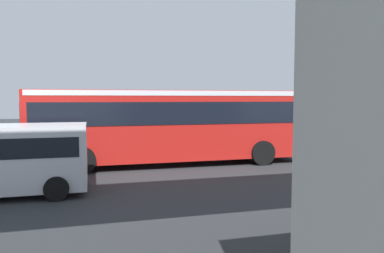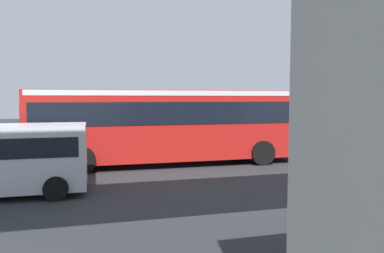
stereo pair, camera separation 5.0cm
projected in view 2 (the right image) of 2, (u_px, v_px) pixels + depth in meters
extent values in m
plane|color=#2D3033|center=(200.00, 160.00, 17.06)|extent=(80.00, 80.00, 0.00)
cube|color=red|center=(171.00, 124.00, 15.97)|extent=(11.50, 2.55, 2.86)
cube|color=black|center=(171.00, 112.00, 15.93)|extent=(11.04, 2.59, 0.90)
cube|color=white|center=(171.00, 93.00, 15.87)|extent=(11.27, 2.58, 0.20)
cube|color=black|center=(26.00, 118.00, 14.45)|extent=(0.04, 2.24, 1.20)
cylinder|color=black|center=(82.00, 160.00, 13.88)|extent=(1.04, 0.30, 1.04)
cylinder|color=black|center=(83.00, 151.00, 16.33)|extent=(1.04, 0.30, 1.04)
cylinder|color=black|center=(263.00, 153.00, 15.79)|extent=(1.04, 0.30, 1.04)
cylinder|color=black|center=(240.00, 146.00, 18.24)|extent=(1.04, 0.30, 1.04)
cube|color=silver|center=(0.00, 158.00, 10.75)|extent=(4.80, 1.95, 1.86)
cube|color=black|center=(0.00, 145.00, 10.73)|extent=(4.42, 1.98, 0.56)
cylinder|color=black|center=(56.00, 189.00, 10.29)|extent=(0.68, 0.22, 0.68)
cylinder|color=black|center=(61.00, 175.00, 12.16)|extent=(0.68, 0.22, 0.68)
cylinder|color=#2D2D38|center=(240.00, 143.00, 20.00)|extent=(0.32, 0.32, 0.85)
cylinder|color=navy|center=(240.00, 129.00, 19.94)|extent=(0.38, 0.38, 0.70)
sphere|color=tan|center=(241.00, 120.00, 19.90)|extent=(0.22, 0.22, 0.22)
cylinder|color=slate|center=(245.00, 123.00, 21.84)|extent=(0.08, 0.08, 2.80)
cube|color=blue|center=(245.00, 104.00, 21.75)|extent=(0.04, 0.60, 0.60)
cube|color=silver|center=(290.00, 148.00, 21.06)|extent=(2.00, 0.20, 0.01)
cube|color=silver|center=(223.00, 151.00, 20.02)|extent=(2.00, 0.20, 0.01)
cube|color=silver|center=(149.00, 154.00, 18.98)|extent=(2.00, 0.20, 0.01)
cube|color=silver|center=(66.00, 157.00, 17.95)|extent=(2.00, 0.20, 0.01)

